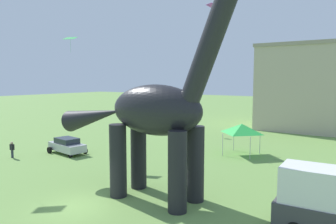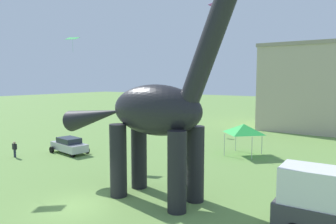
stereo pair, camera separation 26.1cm
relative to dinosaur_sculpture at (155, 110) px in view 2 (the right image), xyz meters
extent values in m
plane|color=#6B9347|center=(-2.90, -3.52, -5.44)|extent=(240.00, 240.00, 0.00)
cylinder|color=black|center=(2.24, 1.00, -3.18)|extent=(1.05, 1.05, 4.53)
cylinder|color=black|center=(2.24, -1.00, -3.18)|extent=(1.05, 1.05, 4.53)
cylinder|color=black|center=(-2.09, 1.00, -3.18)|extent=(1.05, 1.05, 4.53)
cylinder|color=black|center=(-2.09, -1.00, -3.18)|extent=(1.05, 1.05, 4.53)
ellipsoid|color=black|center=(0.07, 0.00, 0.00)|extent=(6.19, 2.67, 3.05)
cylinder|color=black|center=(4.09, 0.00, 4.88)|extent=(4.45, 1.14, 8.82)
cone|color=black|center=(-5.12, 0.00, -0.70)|extent=(5.44, 1.52, 2.58)
cube|color=#B7B7BC|center=(-14.22, 4.88, -4.77)|extent=(4.43, 2.41, 0.72)
cube|color=#232B35|center=(-14.22, 4.88, -4.15)|extent=(2.48, 1.90, 0.52)
cylinder|color=black|center=(-12.67, 5.77, -5.13)|extent=(0.65, 0.31, 0.62)
cylinder|color=black|center=(-12.67, 3.99, -5.13)|extent=(0.65, 0.31, 0.62)
cylinder|color=black|center=(-15.78, 5.77, -5.13)|extent=(0.65, 0.31, 0.62)
cylinder|color=black|center=(-15.78, 3.99, -5.13)|extent=(0.65, 0.31, 0.62)
cube|color=silver|center=(9.21, 0.50, -3.09)|extent=(3.66, 2.16, 1.70)
cylinder|color=black|center=(8.32, 1.55, -5.04)|extent=(0.81, 0.29, 0.80)
cylinder|color=black|center=(5.41, 8.69, -5.16)|extent=(0.09, 0.09, 0.55)
cylinder|color=black|center=(5.55, 8.69, -5.16)|extent=(0.09, 0.09, 0.55)
cube|color=blue|center=(5.48, 8.69, -4.69)|extent=(0.30, 0.18, 0.39)
sphere|color=tan|center=(5.48, 8.69, -4.41)|extent=(0.17, 0.17, 0.17)
cylinder|color=blue|center=(5.31, 8.69, -4.67)|extent=(0.07, 0.07, 0.37)
cylinder|color=blue|center=(5.65, 8.69, -4.67)|extent=(0.07, 0.07, 0.37)
cylinder|color=#2D3347|center=(7.24, 4.29, -5.01)|extent=(0.14, 0.14, 0.85)
cylinder|color=#2D3347|center=(7.44, 4.29, -5.01)|extent=(0.14, 0.14, 0.85)
cube|color=blue|center=(7.34, 4.29, -4.29)|extent=(0.46, 0.28, 0.60)
sphere|color=tan|center=(7.34, 4.29, -3.85)|extent=(0.27, 0.27, 0.27)
cylinder|color=blue|center=(7.07, 4.29, -4.26)|extent=(0.11, 0.11, 0.57)
cylinder|color=blue|center=(7.60, 4.29, -4.26)|extent=(0.11, 0.11, 0.57)
cylinder|color=#2D3347|center=(-17.11, 0.91, -5.07)|extent=(0.12, 0.12, 0.75)
cylinder|color=#2D3347|center=(-16.93, 0.91, -5.07)|extent=(0.12, 0.12, 0.75)
cube|color=black|center=(-17.02, 0.91, -4.43)|extent=(0.40, 0.25, 0.53)
sphere|color=tan|center=(-17.02, 0.91, -4.05)|extent=(0.23, 0.23, 0.23)
cylinder|color=black|center=(-17.26, 0.91, -4.40)|extent=(0.10, 0.10, 0.50)
cylinder|color=black|center=(-16.79, 0.91, -4.40)|extent=(0.10, 0.10, 0.50)
cylinder|color=#B2B2B7|center=(1.45, 15.27, -4.39)|extent=(0.06, 0.06, 2.10)
cylinder|color=#B2B2B7|center=(1.45, 12.57, -4.39)|extent=(0.06, 0.06, 2.10)
cylinder|color=#B2B2B7|center=(-1.25, 15.27, -4.39)|extent=(0.06, 0.06, 2.10)
cylinder|color=#B2B2B7|center=(-1.25, 12.57, -4.39)|extent=(0.06, 0.06, 2.10)
pyramid|color=green|center=(0.10, 13.92, -2.89)|extent=(3.15, 3.15, 0.90)
cube|color=green|center=(-14.30, 5.73, 5.75)|extent=(1.43, 1.24, 0.31)
cylinder|color=green|center=(-14.30, 5.73, 4.98)|extent=(0.01, 0.01, 1.20)
cube|color=purple|center=(-4.03, 15.49, 9.34)|extent=(1.38, 1.27, 0.31)
cylinder|color=pink|center=(-4.03, 15.49, 8.61)|extent=(0.01, 0.01, 1.13)
cube|color=yellow|center=(-9.60, 21.95, -0.19)|extent=(0.52, 0.52, 0.32)
cube|color=white|center=(-9.60, 21.95, -0.44)|extent=(0.52, 0.52, 0.32)
cube|color=#B7A893|center=(3.92, 35.05, 0.38)|extent=(16.35, 11.66, 11.63)
cube|color=gray|center=(3.92, 35.05, 6.44)|extent=(16.68, 11.89, 0.50)
camera|label=1|loc=(11.49, -15.67, 1.86)|focal=34.98mm
camera|label=2|loc=(11.70, -15.53, 1.86)|focal=34.98mm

